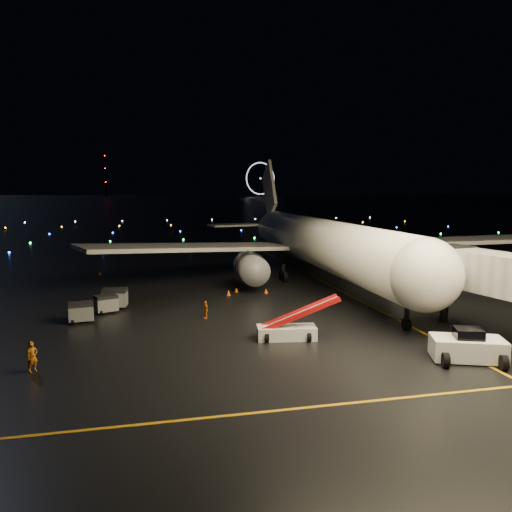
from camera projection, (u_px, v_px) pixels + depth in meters
The scene contains 18 objects.
ground at pixel (156, 207), 325.61m from camera, with size 2000.00×2000.00×0.00m, color black.
lane_centre at pixel (351, 296), 52.90m from camera, with size 0.25×80.00×0.02m, color #CC9410.
lane_cross at pixel (237, 415), 24.98m from camera, with size 60.00×0.25×0.02m, color #CC9410.
airliner at pixel (311, 215), 62.76m from camera, with size 56.73×53.90×16.07m, color silver, non-canonical shape.
pushback_tug at pixel (468, 344), 32.82m from camera, with size 4.57×2.39×2.18m, color silver.
belt_loader at pixel (287, 319), 37.50m from camera, with size 6.48×1.77×3.14m, color silver, non-canonical shape.
crew_a at pixel (32, 357), 30.78m from camera, with size 0.70×0.46×1.93m, color orange.
crew_c at pixel (206, 310), 43.60m from camera, with size 0.92×0.38×1.56m, color orange.
safety_cone_0 at pixel (266, 291), 54.30m from camera, with size 0.43×0.43×0.49m, color #FF5E0E.
safety_cone_1 at pixel (236, 290), 54.88m from camera, with size 0.44×0.44×0.50m, color #FF5E0E.
safety_cone_2 at pixel (228, 293), 53.21m from camera, with size 0.48×0.48×0.55m, color #FF5E0E.
safety_cone_3 at pixel (100, 273), 65.98m from camera, with size 0.42×0.42×0.48m, color #FF5E0E.
ferris_wheel at pixel (260, 180), 765.56m from camera, with size 50.00×4.00×52.00m, color black, non-canonical shape.
radio_mast at pixel (105, 175), 733.21m from camera, with size 1.80×1.80×64.00m, color black.
taxiway_lights at pixel (177, 230), 138.14m from camera, with size 164.00×92.00×0.36m, color black, non-canonical shape.
baggage_cart_0 at pixel (115, 298), 47.35m from camera, with size 2.21×1.55×1.88m, color gray.
baggage_cart_1 at pixel (106, 304), 45.59m from camera, with size 1.91×1.34×1.63m, color gray.
baggage_cart_2 at pixel (81, 312), 42.32m from camera, with size 2.01×1.41×1.71m, color gray.
Camera 1 is at (-9.37, -33.32, 11.22)m, focal length 35.00 mm.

